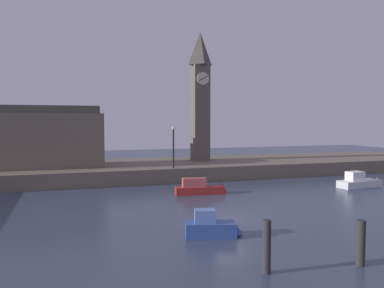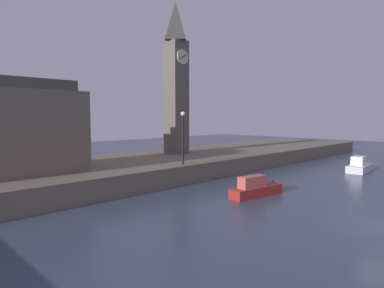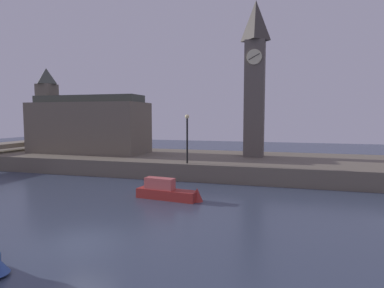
% 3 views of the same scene
% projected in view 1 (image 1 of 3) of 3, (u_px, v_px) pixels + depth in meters
% --- Properties ---
extents(ground_plane, '(120.00, 120.00, 0.00)m').
position_uv_depth(ground_plane, '(227.00, 218.00, 24.97)').
color(ground_plane, '#384256').
extents(far_embankment, '(70.00, 12.00, 1.50)m').
position_uv_depth(far_embankment, '(158.00, 169.00, 43.93)').
color(far_embankment, '#6B6051').
rests_on(far_embankment, ground).
extents(clock_tower, '(2.11, 2.17, 15.37)m').
position_uv_depth(clock_tower, '(200.00, 94.00, 46.18)').
color(clock_tower, '#5B544C').
rests_on(clock_tower, far_embankment).
extents(parliament_hall, '(12.92, 5.47, 9.59)m').
position_uv_depth(parliament_hall, '(35.00, 137.00, 39.56)').
color(parliament_hall, '#6B6051').
rests_on(parliament_hall, far_embankment).
extents(streetlamp, '(0.36, 0.36, 4.22)m').
position_uv_depth(streetlamp, '(173.00, 142.00, 38.81)').
color(streetlamp, black).
rests_on(streetlamp, far_embankment).
extents(mooring_post_left, '(0.35, 0.35, 2.25)m').
position_uv_depth(mooring_post_left, '(267.00, 247.00, 15.83)').
color(mooring_post_left, '#2B2B2B').
rests_on(mooring_post_left, ground).
extents(mooring_post_right, '(0.39, 0.39, 2.01)m').
position_uv_depth(mooring_post_right, '(361.00, 243.00, 16.68)').
color(mooring_post_right, '#2B2B2B').
rests_on(mooring_post_right, ground).
extents(boat_dinghy_red, '(4.79, 1.56, 1.59)m').
position_uv_depth(boat_dinghy_red, '(203.00, 188.00, 33.03)').
color(boat_dinghy_red, maroon).
rests_on(boat_dinghy_red, ground).
extents(boat_ferry_white, '(4.96, 1.82, 1.68)m').
position_uv_depth(boat_ferry_white, '(363.00, 182.00, 36.50)').
color(boat_ferry_white, silver).
rests_on(boat_ferry_white, ground).
extents(boat_tour_blue, '(3.40, 1.72, 1.54)m').
position_uv_depth(boat_tour_blue, '(214.00, 227.00, 20.87)').
color(boat_tour_blue, '#2D4C93').
rests_on(boat_tour_blue, ground).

